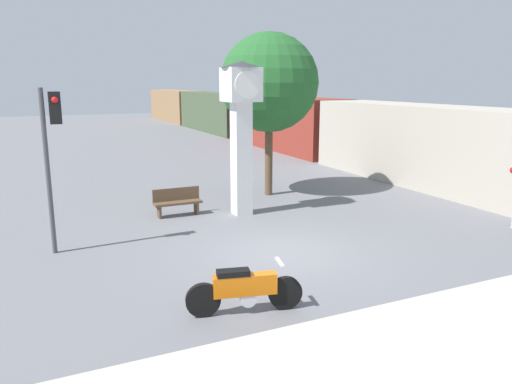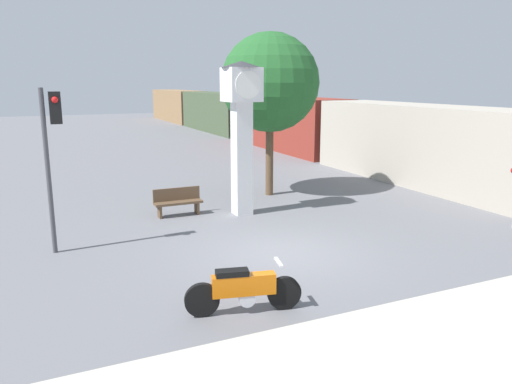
# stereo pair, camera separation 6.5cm
# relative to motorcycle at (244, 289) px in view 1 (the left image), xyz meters

# --- Properties ---
(ground_plane) EXTENTS (120.00, 120.00, 0.00)m
(ground_plane) POSITION_rel_motorcycle_xyz_m (2.28, 2.77, -0.49)
(ground_plane) COLOR slate
(motorcycle) EXTENTS (2.26, 0.72, 1.01)m
(motorcycle) POSITION_rel_motorcycle_xyz_m (0.00, 0.00, 0.00)
(motorcycle) COLOR black
(motorcycle) RESTS_ON ground_plane
(clock_tower) EXTENTS (1.30, 1.30, 5.04)m
(clock_tower) POSITION_rel_motorcycle_xyz_m (2.87, 6.84, 2.85)
(clock_tower) COLOR white
(clock_tower) RESTS_ON ground_plane
(freight_train) EXTENTS (2.80, 51.14, 3.40)m
(freight_train) POSITION_rel_motorcycle_xyz_m (12.17, 27.89, 1.21)
(freight_train) COLOR #ADA393
(freight_train) RESTS_ON ground_plane
(traffic_light) EXTENTS (0.50, 0.35, 4.26)m
(traffic_light) POSITION_rel_motorcycle_xyz_m (-2.99, 5.28, 2.44)
(traffic_light) COLOR #47474C
(traffic_light) RESTS_ON ground_plane
(street_tree) EXTENTS (3.75, 3.75, 6.23)m
(street_tree) POSITION_rel_motorcycle_xyz_m (5.00, 9.10, 3.86)
(street_tree) COLOR brown
(street_tree) RESTS_ON ground_plane
(bench) EXTENTS (1.60, 0.44, 0.92)m
(bench) POSITION_rel_motorcycle_xyz_m (0.84, 7.57, 0.00)
(bench) COLOR brown
(bench) RESTS_ON ground_plane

